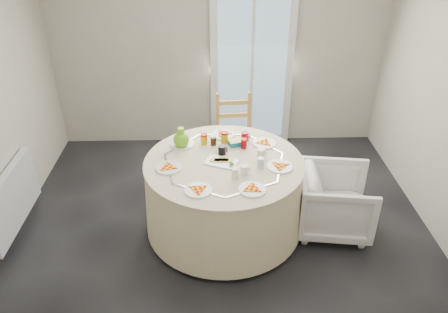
{
  "coord_description": "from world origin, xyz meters",
  "views": [
    {
      "loc": [
        -0.09,
        -3.12,
        2.78
      ],
      "look_at": [
        0.01,
        0.2,
        0.8
      ],
      "focal_mm": 35.0,
      "sensor_mm": 36.0,
      "label": 1
    }
  ],
  "objects_px": {
    "armchair": "(336,195)",
    "table": "(224,195)",
    "wooden_chair": "(235,135)",
    "radiator": "(13,199)",
    "green_pitcher": "(181,135)"
  },
  "relations": [
    {
      "from": "armchair",
      "to": "green_pitcher",
      "type": "xyz_separation_m",
      "value": [
        -1.44,
        0.32,
        0.48
      ]
    },
    {
      "from": "wooden_chair",
      "to": "armchair",
      "type": "bearing_deg",
      "value": -53.85
    },
    {
      "from": "radiator",
      "to": "wooden_chair",
      "type": "distance_m",
      "value": 2.35
    },
    {
      "from": "radiator",
      "to": "green_pitcher",
      "type": "distance_m",
      "value": 1.66
    },
    {
      "from": "wooden_chair",
      "to": "green_pitcher",
      "type": "height_order",
      "value": "green_pitcher"
    },
    {
      "from": "wooden_chair",
      "to": "green_pitcher",
      "type": "xyz_separation_m",
      "value": [
        -0.55,
        -0.75,
        0.4
      ]
    },
    {
      "from": "green_pitcher",
      "to": "radiator",
      "type": "bearing_deg",
      "value": 172.64
    },
    {
      "from": "radiator",
      "to": "wooden_chair",
      "type": "height_order",
      "value": "wooden_chair"
    },
    {
      "from": "table",
      "to": "wooden_chair",
      "type": "bearing_deg",
      "value": 81.49
    },
    {
      "from": "radiator",
      "to": "green_pitcher",
      "type": "relative_size",
      "value": 5.17
    },
    {
      "from": "armchair",
      "to": "green_pitcher",
      "type": "distance_m",
      "value": 1.55
    },
    {
      "from": "green_pitcher",
      "to": "armchair",
      "type": "bearing_deg",
      "value": -29.98
    },
    {
      "from": "armchair",
      "to": "table",
      "type": "bearing_deg",
      "value": 95.59
    },
    {
      "from": "green_pitcher",
      "to": "wooden_chair",
      "type": "bearing_deg",
      "value": 36.34
    },
    {
      "from": "radiator",
      "to": "green_pitcher",
      "type": "xyz_separation_m",
      "value": [
        1.56,
        0.28,
        0.49
      ]
    }
  ]
}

